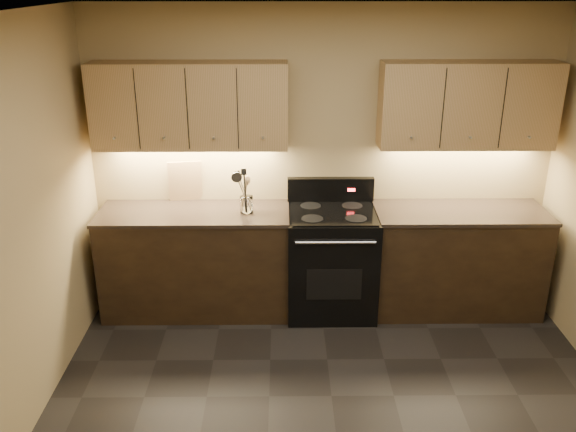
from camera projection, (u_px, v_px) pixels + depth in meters
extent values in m
plane|color=silver|center=(352.00, 18.00, 2.97)|extent=(4.00, 4.00, 0.00)
cube|color=tan|center=(322.00, 159.00, 5.31)|extent=(4.00, 0.04, 2.60)
cube|color=black|center=(197.00, 263.00, 5.33)|extent=(1.60, 0.60, 0.90)
cube|color=#3D3027|center=(194.00, 213.00, 5.16)|extent=(1.62, 0.62, 0.03)
cube|color=black|center=(456.00, 261.00, 5.35)|extent=(1.44, 0.60, 0.90)
cube|color=#3D3027|center=(461.00, 212.00, 5.18)|extent=(1.46, 0.62, 0.03)
cube|color=black|center=(331.00, 262.00, 5.31)|extent=(0.76, 0.65, 0.92)
cube|color=black|center=(333.00, 213.00, 5.14)|extent=(0.70, 0.60, 0.01)
cube|color=black|center=(331.00, 190.00, 5.37)|extent=(0.76, 0.07, 0.22)
cube|color=red|center=(351.00, 190.00, 5.33)|extent=(0.06, 0.00, 0.03)
cylinder|color=silver|center=(336.00, 243.00, 4.87)|extent=(0.65, 0.02, 0.02)
cube|color=black|center=(334.00, 285.00, 5.03)|extent=(0.46, 0.00, 0.28)
cylinder|color=black|center=(312.00, 219.00, 5.00)|extent=(0.18, 0.18, 0.00)
cylinder|color=black|center=(356.00, 218.00, 5.00)|extent=(0.18, 0.18, 0.00)
cylinder|color=black|center=(311.00, 206.00, 5.28)|extent=(0.18, 0.18, 0.00)
cylinder|color=black|center=(352.00, 206.00, 5.28)|extent=(0.18, 0.18, 0.00)
cube|color=tan|center=(190.00, 106.00, 4.97)|extent=(1.60, 0.30, 0.70)
cube|color=tan|center=(468.00, 105.00, 4.99)|extent=(1.44, 0.30, 0.70)
cube|color=#B2B5BA|center=(174.00, 179.00, 5.36)|extent=(0.08, 0.01, 0.12)
cylinder|color=white|center=(247.00, 204.00, 5.12)|extent=(0.12, 0.12, 0.14)
cylinder|color=white|center=(247.00, 211.00, 5.14)|extent=(0.11, 0.11, 0.02)
cube|color=tan|center=(185.00, 181.00, 5.34)|extent=(0.29, 0.10, 0.37)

